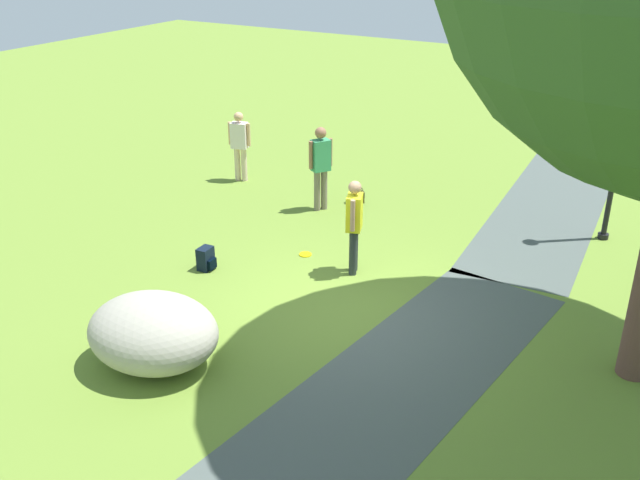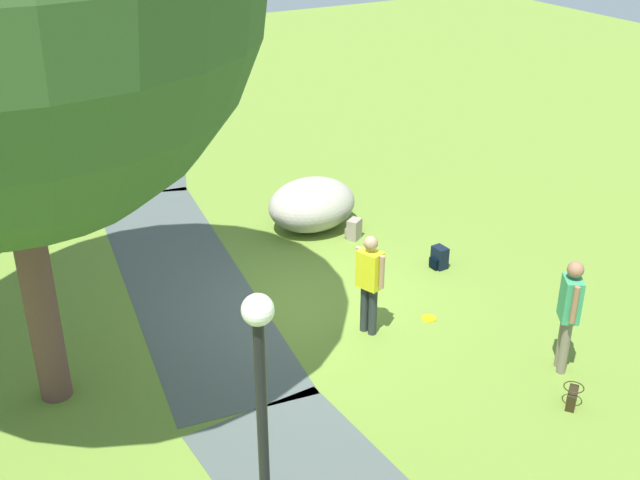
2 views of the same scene
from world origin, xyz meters
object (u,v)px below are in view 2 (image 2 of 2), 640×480
(handbag_on_grass, at_px, (572,397))
(spare_backpack_on_lawn, at_px, (439,258))
(woman_with_handbag, at_px, (569,308))
(lamp_post, at_px, (262,424))
(frisbee_on_grass, at_px, (429,318))
(passerby_on_path, at_px, (370,278))
(lawn_boulder, at_px, (312,204))
(backpack_by_boulder, at_px, (354,229))

(handbag_on_grass, height_order, spare_backpack_on_lawn, spare_backpack_on_lawn)
(woman_with_handbag, bearing_deg, handbag_on_grass, 145.96)
(lamp_post, relative_size, handbag_on_grass, 9.08)
(frisbee_on_grass, bearing_deg, lamp_post, 127.48)
(woman_with_handbag, height_order, passerby_on_path, woman_with_handbag)
(lawn_boulder, xyz_separation_m, frisbee_on_grass, (-3.90, -0.01, -0.49))
(lamp_post, distance_m, backpack_by_boulder, 8.38)
(passerby_on_path, relative_size, spare_backpack_on_lawn, 4.11)
(spare_backpack_on_lawn, bearing_deg, backpack_by_boulder, 22.45)
(woman_with_handbag, xyz_separation_m, spare_backpack_on_lawn, (3.33, -0.33, -0.82))
(lawn_boulder, relative_size, spare_backpack_on_lawn, 5.06)
(handbag_on_grass, xyz_separation_m, spare_backpack_on_lawn, (4.03, -0.80, 0.05))
(handbag_on_grass, relative_size, frisbee_on_grass, 1.70)
(lawn_boulder, relative_size, handbag_on_grass, 5.31)
(spare_backpack_on_lawn, bearing_deg, woman_with_handbag, 174.40)
(lawn_boulder, distance_m, backpack_by_boulder, 1.00)
(woman_with_handbag, bearing_deg, frisbee_on_grass, 22.97)
(lawn_boulder, relative_size, frisbee_on_grass, 9.04)
(handbag_on_grass, distance_m, frisbee_on_grass, 2.73)
(lamp_post, xyz_separation_m, backpack_by_boulder, (6.50, -4.92, -1.95))
(passerby_on_path, distance_m, backpack_by_boulder, 3.37)
(lamp_post, distance_m, frisbee_on_grass, 6.02)
(handbag_on_grass, bearing_deg, spare_backpack_on_lawn, -11.18)
(passerby_on_path, height_order, handbag_on_grass, passerby_on_path)
(woman_with_handbag, distance_m, frisbee_on_grass, 2.40)
(passerby_on_path, xyz_separation_m, spare_backpack_on_lawn, (1.17, -2.22, -0.76))
(lamp_post, distance_m, spare_backpack_on_lawn, 7.63)
(lamp_post, bearing_deg, backpack_by_boulder, -37.13)
(lamp_post, distance_m, passerby_on_path, 5.09)
(passerby_on_path, distance_m, frisbee_on_grass, 1.42)
(woman_with_handbag, relative_size, spare_backpack_on_lawn, 4.35)
(backpack_by_boulder, bearing_deg, spare_backpack_on_lawn, -157.55)
(passerby_on_path, bearing_deg, woman_with_handbag, -138.73)
(handbag_on_grass, bearing_deg, lamp_post, 98.49)
(frisbee_on_grass, bearing_deg, backpack_by_boulder, -8.42)
(lawn_boulder, bearing_deg, frisbee_on_grass, -179.87)
(woman_with_handbag, relative_size, backpack_by_boulder, 4.35)
(lamp_post, xyz_separation_m, spare_backpack_on_lawn, (4.75, -5.64, -1.95))
(spare_backpack_on_lawn, bearing_deg, frisbee_on_grass, 138.46)
(handbag_on_grass, bearing_deg, backpack_by_boulder, -0.74)
(lamp_post, xyz_separation_m, frisbee_on_grass, (3.42, -4.46, -2.13))
(woman_with_handbag, bearing_deg, spare_backpack_on_lawn, -5.60)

